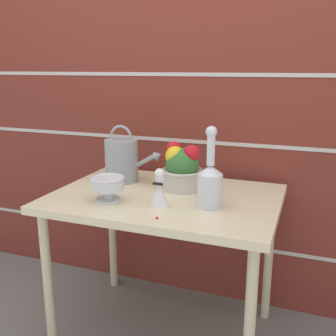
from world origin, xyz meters
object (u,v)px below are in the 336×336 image
object	(u,v)px
watering_can	(122,160)
crystal_pedestal_bowl	(108,185)
figurine_vase	(160,191)
glass_decanter	(210,182)
flower_planter	(182,168)

from	to	relation	value
watering_can	crystal_pedestal_bowl	xyz separation A→B (m)	(0.09, -0.31, -0.04)
figurine_vase	glass_decanter	bearing A→B (deg)	17.58
crystal_pedestal_bowl	watering_can	bearing A→B (deg)	105.38
watering_can	crystal_pedestal_bowl	world-z (taller)	watering_can
watering_can	flower_planter	distance (m)	0.34
watering_can	flower_planter	world-z (taller)	watering_can
crystal_pedestal_bowl	flower_planter	bearing A→B (deg)	48.71
figurine_vase	crystal_pedestal_bowl	bearing A→B (deg)	-175.24
flower_planter	glass_decanter	size ratio (longest dim) A/B	0.66
crystal_pedestal_bowl	figurine_vase	xyz separation A→B (m)	(0.24, 0.02, -0.01)
watering_can	flower_planter	bearing A→B (deg)	-4.66
crystal_pedestal_bowl	figurine_vase	bearing A→B (deg)	4.76
crystal_pedestal_bowl	figurine_vase	distance (m)	0.24
watering_can	figurine_vase	xyz separation A→B (m)	(0.32, -0.29, -0.05)
figurine_vase	watering_can	bearing A→B (deg)	138.08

